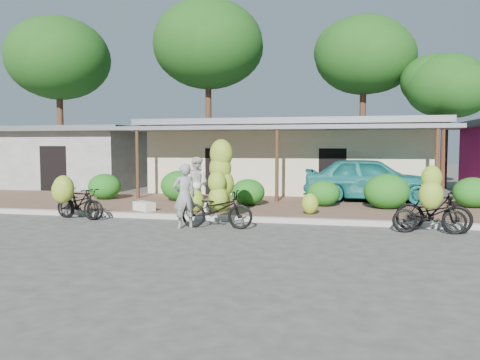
% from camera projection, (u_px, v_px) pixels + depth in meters
% --- Properties ---
extents(ground, '(100.00, 100.00, 0.00)m').
position_uv_depth(ground, '(243.00, 235.00, 11.61)').
color(ground, '#43413E').
rests_on(ground, ground).
extents(sidewalk, '(60.00, 6.00, 0.12)m').
position_uv_depth(sidewalk, '(272.00, 207.00, 16.47)').
color(sidewalk, brown).
rests_on(sidewalk, ground).
extents(curb, '(60.00, 0.25, 0.15)m').
position_uv_depth(curb, '(258.00, 219.00, 13.55)').
color(curb, '#A8A399').
rests_on(curb, ground).
extents(shop_main, '(13.00, 8.50, 3.35)m').
position_uv_depth(shop_main, '(291.00, 156.00, 22.13)').
color(shop_main, beige).
rests_on(shop_main, ground).
extents(shop_grey, '(7.00, 6.00, 3.15)m').
position_uv_depth(shop_grey, '(81.00, 157.00, 24.53)').
color(shop_grey, '#A5A5A0').
rests_on(shop_grey, ground).
extents(tree_back_left, '(5.87, 5.81, 9.49)m').
position_uv_depth(tree_back_left, '(57.00, 57.00, 26.75)').
color(tree_back_left, '#482A1C').
rests_on(tree_back_left, ground).
extents(tree_far_center, '(6.56, 6.55, 10.84)m').
position_uv_depth(tree_far_center, '(206.00, 43.00, 27.91)').
color(tree_far_center, '#482A1C').
rests_on(tree_far_center, ground).
extents(tree_center_right, '(5.56, 5.47, 9.50)m').
position_uv_depth(tree_center_right, '(360.00, 54.00, 26.56)').
color(tree_center_right, '#482A1C').
rests_on(tree_center_right, ground).
extents(tree_near_right, '(4.24, 4.05, 6.94)m').
position_uv_depth(tree_near_right, '(442.00, 84.00, 23.91)').
color(tree_near_right, '#482A1C').
rests_on(tree_near_right, ground).
extents(hedge_0, '(1.28, 1.15, 1.00)m').
position_uv_depth(hedge_0, '(105.00, 186.00, 18.25)').
color(hedge_0, '#166218').
rests_on(hedge_0, sidewalk).
extents(hedge_1, '(1.48, 1.33, 1.15)m').
position_uv_depth(hedge_1, '(180.00, 186.00, 17.69)').
color(hedge_1, '#166218').
rests_on(hedge_1, sidewalk).
extents(hedge_2, '(1.18, 1.06, 0.92)m').
position_uv_depth(hedge_2, '(248.00, 192.00, 16.38)').
color(hedge_2, '#166218').
rests_on(hedge_2, sidewalk).
extents(hedge_3, '(1.14, 1.03, 0.89)m').
position_uv_depth(hedge_3, '(323.00, 193.00, 16.14)').
color(hedge_3, '#166218').
rests_on(hedge_3, sidewalk).
extents(hedge_4, '(1.49, 1.34, 1.16)m').
position_uv_depth(hedge_4, '(387.00, 191.00, 15.46)').
color(hedge_4, '#166218').
rests_on(hedge_4, sidewalk).
extents(hedge_5, '(1.31, 1.18, 1.02)m').
position_uv_depth(hedge_5, '(473.00, 193.00, 15.73)').
color(hedge_5, '#166218').
rests_on(hedge_5, sidewalk).
extents(bike_far_left, '(1.83, 1.37, 1.36)m').
position_uv_depth(bike_far_left, '(77.00, 201.00, 13.95)').
color(bike_far_left, black).
rests_on(bike_far_left, ground).
extents(bike_left, '(1.66, 1.29, 1.27)m').
position_uv_depth(bike_left, '(75.00, 200.00, 13.89)').
color(bike_left, black).
rests_on(bike_left, ground).
extents(bike_center, '(1.96, 1.18, 2.38)m').
position_uv_depth(bike_center, '(219.00, 194.00, 12.68)').
color(bike_center, black).
rests_on(bike_center, ground).
extents(bike_right, '(1.93, 1.37, 1.73)m').
position_uv_depth(bike_right, '(433.00, 206.00, 11.75)').
color(bike_right, black).
rests_on(bike_right, ground).
extents(bike_far_right, '(1.78, 0.63, 0.93)m').
position_uv_depth(bike_far_right, '(429.00, 215.00, 11.73)').
color(bike_far_right, black).
rests_on(bike_far_right, ground).
extents(loose_banana_a, '(0.58, 0.49, 0.73)m').
position_uv_depth(loose_banana_a, '(195.00, 201.00, 14.71)').
color(loose_banana_a, '#89A82A').
rests_on(loose_banana_a, sidewalk).
extents(loose_banana_b, '(0.50, 0.42, 0.62)m').
position_uv_depth(loose_banana_b, '(220.00, 202.00, 14.78)').
color(loose_banana_b, '#89A82A').
rests_on(loose_banana_b, sidewalk).
extents(loose_banana_c, '(0.51, 0.44, 0.64)m').
position_uv_depth(loose_banana_c, '(310.00, 204.00, 14.24)').
color(loose_banana_c, '#89A82A').
rests_on(loose_banana_c, sidewalk).
extents(sack_near, '(0.88, 0.47, 0.30)m').
position_uv_depth(sack_near, '(198.00, 206.00, 14.98)').
color(sack_near, silver).
rests_on(sack_near, sidewalk).
extents(sack_far, '(0.84, 0.73, 0.28)m').
position_uv_depth(sack_far, '(144.00, 206.00, 15.06)').
color(sack_far, silver).
rests_on(sack_far, sidewalk).
extents(vendor, '(0.75, 0.71, 1.73)m').
position_uv_depth(vendor, '(184.00, 196.00, 12.48)').
color(vendor, gray).
rests_on(vendor, ground).
extents(bystander, '(1.03, 0.93, 1.72)m').
position_uv_depth(bystander, '(197.00, 183.00, 15.32)').
color(bystander, silver).
rests_on(bystander, sidewalk).
extents(teal_van, '(4.92, 1.98, 1.67)m').
position_uv_depth(teal_van, '(370.00, 179.00, 17.63)').
color(teal_van, '#1A7774').
rests_on(teal_van, sidewalk).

